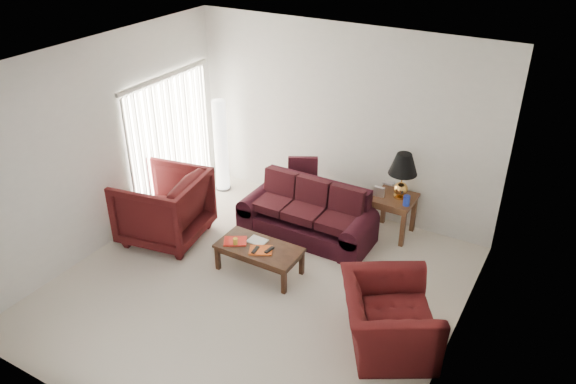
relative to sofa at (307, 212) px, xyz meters
The scene contains 19 objects.
floor 1.50m from the sofa, 89.16° to the right, with size 5.00×5.00×0.00m, color beige.
blinds 2.49m from the sofa, behind, with size 0.10×2.00×2.16m, color silver.
sofa is the anchor object (origin of this frame).
throw_pillow 0.84m from the sofa, 122.95° to the left, with size 0.47×0.13×0.47m, color black.
end_table 1.31m from the sofa, 32.60° to the left, with size 0.59×0.59×0.64m, color #562A1D, non-canonical shape.
table_lamp 1.50m from the sofa, 32.34° to the left, with size 0.42×0.42×0.71m, color gold, non-canonical shape.
clock 1.12m from the sofa, 34.52° to the left, with size 0.15×0.05×0.15m, color silver.
blue_canister 1.47m from the sofa, 22.64° to the left, with size 0.10×0.10×0.15m, color #192FA6.
picture_frame 1.34m from the sofa, 44.88° to the left, with size 0.14×0.02×0.18m, color #BBBBBF.
floor_lamp 2.12m from the sofa, 162.99° to the left, with size 0.27×0.27×1.64m, color silver, non-canonical shape.
armchair_left 2.12m from the sofa, 149.12° to the right, with size 1.13×1.16×1.06m, color #3B0D0E.
armchair_right 2.44m from the sofa, 39.40° to the right, with size 1.17×1.02×0.76m, color #481011.
coffee_table 1.13m from the sofa, 96.98° to the right, with size 1.16×0.58×0.40m, color black, non-canonical shape.
magazine_red 1.26m from the sofa, 112.59° to the right, with size 0.31×0.23×0.02m, color red.
magazine_white 1.03m from the sofa, 102.74° to the right, with size 0.26×0.19×0.01m, color silver.
magazine_orange 1.18m from the sofa, 93.19° to the right, with size 0.31×0.23×0.02m, color #C44917.
remote_a 1.23m from the sofa, 95.54° to the right, with size 0.05×0.17×0.02m, color black.
remote_b 1.13m from the sofa, 87.87° to the right, with size 0.05×0.16×0.02m, color black.
yellow_glass 1.31m from the sofa, 109.47° to the right, with size 0.06×0.06×0.11m, color yellow.
Camera 1 is at (3.32, -4.91, 4.71)m, focal length 35.00 mm.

